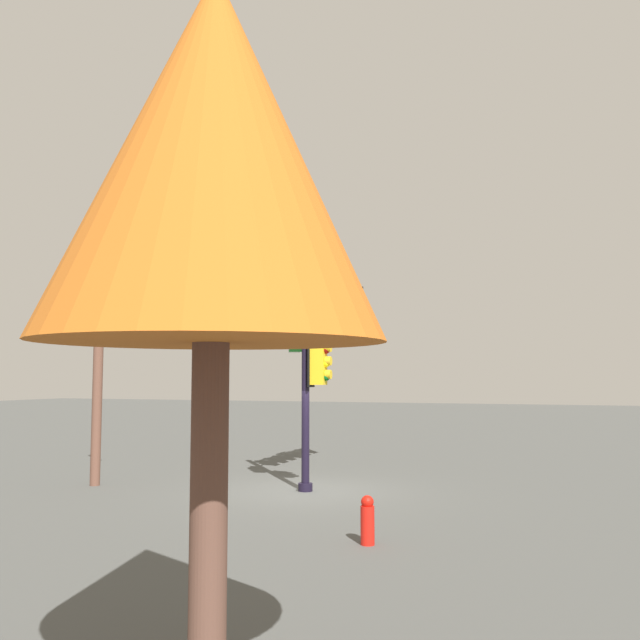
{
  "coord_description": "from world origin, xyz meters",
  "views": [
    {
      "loc": [
        -16.17,
        -6.44,
        2.84
      ],
      "look_at": [
        0.16,
        -0.33,
        4.31
      ],
      "focal_mm": 38.35,
      "sensor_mm": 36.0,
      "label": 1
    }
  ],
  "objects": [
    {
      "name": "signal_pole_assembly",
      "position": [
        1.7,
        0.04,
        4.64
      ],
      "size": [
        5.67,
        1.15,
        6.58
      ],
      "color": "black",
      "rests_on": "ground_plane"
    },
    {
      "name": "ground_plane",
      "position": [
        0.0,
        0.0,
        0.0
      ],
      "size": [
        120.0,
        120.0,
        0.0
      ],
      "primitive_type": "plane",
      "color": "#484946"
    },
    {
      "name": "fire_hydrant",
      "position": [
        -4.74,
        -3.03,
        0.41
      ],
      "size": [
        0.33,
        0.24,
        0.83
      ],
      "color": "red",
      "rests_on": "ground_plane"
    },
    {
      "name": "utility_pole",
      "position": [
        -1.11,
        5.54,
        3.68
      ],
      "size": [
        1.26,
        1.45,
        7.06
      ],
      "color": "brown",
      "rests_on": "ground_plane"
    },
    {
      "name": "tree_near",
      "position": [
        -11.33,
        -3.69,
        4.66
      ],
      "size": [
        2.84,
        2.84,
        6.27
      ],
      "color": "brown",
      "rests_on": "ground_plane"
    }
  ]
}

